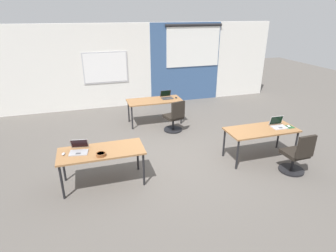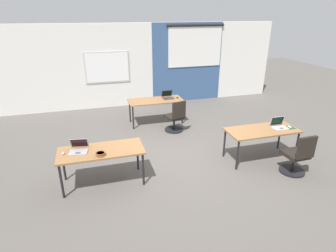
{
  "view_description": "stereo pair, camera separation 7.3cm",
  "coord_description": "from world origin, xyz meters",
  "views": [
    {
      "loc": [
        -1.88,
        -5.37,
        3.14
      ],
      "look_at": [
        -0.35,
        -0.32,
        0.93
      ],
      "focal_mm": 29.37,
      "sensor_mm": 36.0,
      "label": 1
    },
    {
      "loc": [
        -1.81,
        -5.39,
        3.14
      ],
      "look_at": [
        -0.35,
        -0.32,
        0.93
      ],
      "focal_mm": 29.37,
      "sensor_mm": 36.0,
      "label": 2
    }
  ],
  "objects": [
    {
      "name": "ground_plane",
      "position": [
        0.0,
        0.0,
        0.0
      ],
      "size": [
        24.0,
        24.0,
        0.0
      ],
      "color": "#56514C"
    },
    {
      "name": "back_wall_assembly",
      "position": [
        0.04,
        4.2,
        1.41
      ],
      "size": [
        10.0,
        0.27,
        2.8
      ],
      "color": "silver",
      "rests_on": "ground"
    },
    {
      "name": "desk_near_left",
      "position": [
        -1.75,
        -0.6,
        0.66
      ],
      "size": [
        1.6,
        0.7,
        0.72
      ],
      "color": "olive",
      "rests_on": "ground"
    },
    {
      "name": "desk_near_right",
      "position": [
        1.75,
        -0.6,
        0.66
      ],
      "size": [
        1.6,
        0.7,
        0.72
      ],
      "color": "olive",
      "rests_on": "ground"
    },
    {
      "name": "desk_far_center",
      "position": [
        0.0,
        2.2,
        0.66
      ],
      "size": [
        1.6,
        0.7,
        0.72
      ],
      "color": "olive",
      "rests_on": "ground"
    },
    {
      "name": "laptop_near_right_end",
      "position": [
        2.18,
        -0.6,
        0.77
      ],
      "size": [
        0.34,
        0.29,
        0.23
      ],
      "rotation": [
        0.0,
        0.0,
        -0.03
      ],
      "color": "#B7B7BC",
      "rests_on": "desk_near_right"
    },
    {
      "name": "mousepad_near_right_end",
      "position": [
        2.4,
        -0.68,
        0.72
      ],
      "size": [
        0.22,
        0.19,
        0.0
      ],
      "color": "#23512D",
      "rests_on": "desk_near_right"
    },
    {
      "name": "mouse_near_right_end",
      "position": [
        2.4,
        -0.68,
        0.74
      ],
      "size": [
        0.06,
        0.1,
        0.03
      ],
      "color": "silver",
      "rests_on": "mousepad_near_right_end"
    },
    {
      "name": "chair_near_right_end",
      "position": [
        2.1,
        -1.38,
        0.38
      ],
      "size": [
        0.52,
        0.54,
        0.92
      ],
      "rotation": [
        0.0,
        0.0,
        3.17
      ],
      "color": "black",
      "rests_on": "ground"
    },
    {
      "name": "laptop_near_left_end",
      "position": [
        -2.15,
        -0.53,
        0.77
      ],
      "size": [
        0.38,
        0.37,
        0.22
      ],
      "rotation": [
        0.0,
        0.0,
        -0.17
      ],
      "color": "#9E9EA3",
      "rests_on": "desk_near_left"
    },
    {
      "name": "mouse_near_left_end",
      "position": [
        -2.42,
        -0.57,
        0.74
      ],
      "size": [
        0.08,
        0.11,
        0.03
      ],
      "color": "#B2B2B7",
      "rests_on": "desk_near_left"
    },
    {
      "name": "laptop_far_right",
      "position": [
        0.4,
        2.28,
        0.77
      ],
      "size": [
        0.34,
        0.33,
        0.22
      ],
      "rotation": [
        0.0,
        0.0,
        0.04
      ],
      "color": "#333338",
      "rests_on": "desk_far_center"
    },
    {
      "name": "mouse_far_right",
      "position": [
        0.67,
        2.19,
        0.74
      ],
      "size": [
        0.07,
        0.11,
        0.03
      ],
      "color": "black",
      "rests_on": "desk_far_center"
    },
    {
      "name": "chair_far_right",
      "position": [
        0.37,
        1.41,
        0.38
      ],
      "size": [
        0.54,
        0.59,
        0.92
      ],
      "rotation": [
        0.0,
        0.0,
        3.4
      ],
      "color": "black",
      "rests_on": "ground"
    },
    {
      "name": "snack_bowl",
      "position": [
        -1.77,
        -0.82,
        0.76
      ],
      "size": [
        0.18,
        0.18,
        0.06
      ],
      "color": "brown",
      "rests_on": "desk_near_left"
    }
  ]
}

